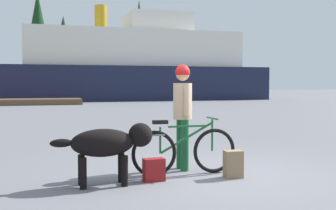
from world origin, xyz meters
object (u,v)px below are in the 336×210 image
(person_cyclist, at_px, (183,106))
(ferry_boat, at_px, (133,67))
(backpack, at_px, (233,164))
(bicycle, at_px, (184,150))
(handbag_pannier, at_px, (154,170))
(dog, at_px, (109,143))

(person_cyclist, relative_size, ferry_boat, 0.08)
(ferry_boat, bearing_deg, person_cyclist, -100.59)
(backpack, xyz_separation_m, ferry_boat, (5.37, 32.58, 2.78))
(bicycle, distance_m, ferry_boat, 32.82)
(bicycle, xyz_separation_m, handbag_pannier, (-0.58, -0.29, -0.22))
(backpack, height_order, ferry_boat, ferry_boat)
(bicycle, height_order, handbag_pannier, bicycle)
(bicycle, distance_m, backpack, 0.81)
(person_cyclist, xyz_separation_m, backpack, (0.57, -0.81, -0.89))
(bicycle, height_order, ferry_boat, ferry_boat)
(ferry_boat, bearing_deg, handbag_pannier, -101.55)
(dog, height_order, backpack, dog)
(person_cyclist, distance_m, ferry_boat, 32.37)
(handbag_pannier, relative_size, ferry_boat, 0.01)
(backpack, height_order, handbag_pannier, backpack)
(backpack, bearing_deg, person_cyclist, 124.80)
(backpack, xyz_separation_m, handbag_pannier, (-1.26, 0.13, -0.04))
(handbag_pannier, bearing_deg, bicycle, 26.07)
(person_cyclist, bearing_deg, handbag_pannier, -135.42)
(bicycle, relative_size, ferry_boat, 0.07)
(dog, bearing_deg, person_cyclist, 28.15)
(dog, xyz_separation_m, ferry_boat, (7.32, 32.50, 2.38))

